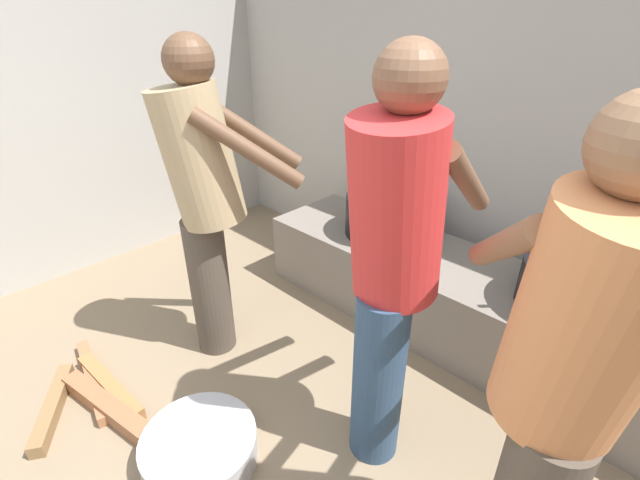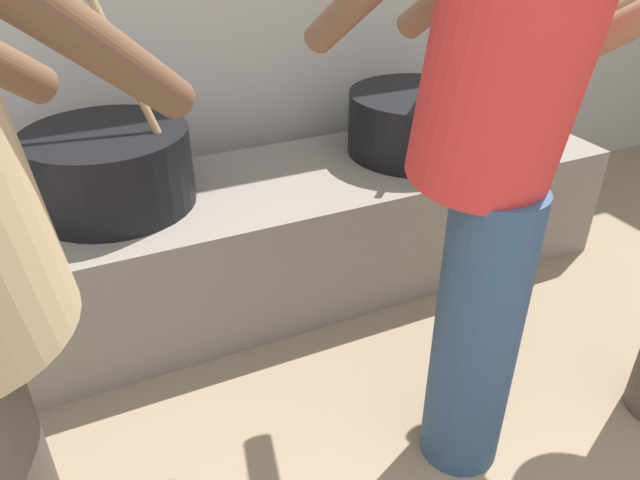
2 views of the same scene
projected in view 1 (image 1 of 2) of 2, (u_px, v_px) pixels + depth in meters
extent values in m
cube|color=#ADA8A0|center=(569.00, 141.00, 2.21)|extent=(5.35, 0.20, 2.10)
cube|color=slate|center=(456.00, 301.00, 2.40)|extent=(2.39, 0.60, 0.43)
cylinder|color=black|center=(386.00, 215.00, 2.61)|extent=(0.49, 0.49, 0.24)
cylinder|color=#937047|center=(403.00, 167.00, 2.41)|extent=(0.18, 0.21, 0.51)
cylinder|color=black|center=(579.00, 289.00, 1.93)|extent=(0.50, 0.50, 0.22)
cylinder|color=#937047|center=(625.00, 233.00, 1.73)|extent=(0.10, 0.25, 0.51)
cylinder|color=#4C4238|center=(210.00, 286.00, 2.24)|extent=(0.20, 0.20, 0.76)
cylinder|color=tan|center=(199.00, 157.00, 1.92)|extent=(0.48, 0.49, 0.65)
sphere|color=brown|center=(188.00, 60.00, 1.74)|extent=(0.21, 0.21, 0.21)
cylinder|color=brown|center=(248.00, 150.00, 1.79)|extent=(0.36, 0.39, 0.35)
cylinder|color=brown|center=(252.00, 134.00, 2.02)|extent=(0.36, 0.39, 0.35)
cylinder|color=navy|center=(378.00, 378.00, 1.67)|extent=(0.20, 0.20, 0.76)
cylinder|color=red|center=(396.00, 212.00, 1.37)|extent=(0.35, 0.42, 0.65)
sphere|color=brown|center=(410.00, 77.00, 1.19)|extent=(0.21, 0.21, 0.21)
cylinder|color=brown|center=(467.00, 180.00, 1.44)|extent=(0.14, 0.47, 0.35)
cylinder|color=brown|center=(394.00, 165.00, 1.58)|extent=(0.14, 0.47, 0.35)
cylinder|color=#D17F4C|center=(587.00, 325.00, 0.93)|extent=(0.47, 0.48, 0.63)
cylinder|color=brown|center=(617.00, 253.00, 1.08)|extent=(0.32, 0.41, 0.34)
cylinder|color=brown|center=(504.00, 245.00, 1.12)|extent=(0.32, 0.41, 0.34)
cylinder|color=#B7B7BC|center=(200.00, 448.00, 1.76)|extent=(0.46, 0.46, 0.13)
cube|color=#9C6442|center=(93.00, 380.00, 2.14)|extent=(0.60, 0.18, 0.05)
cube|color=#995F3E|center=(110.00, 409.00, 1.96)|extent=(0.64, 0.19, 0.08)
cube|color=#9D6C3E|center=(110.00, 387.00, 2.09)|extent=(0.55, 0.09, 0.06)
cube|color=olive|center=(53.00, 407.00, 1.98)|extent=(0.45, 0.32, 0.06)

